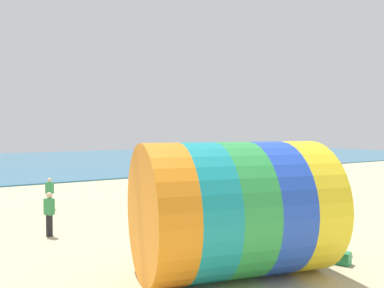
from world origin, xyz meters
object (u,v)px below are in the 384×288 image
Objects in this scene: kite_handler at (333,224)px; bystander_mid_beach at (49,214)px; bystander_near_water at (50,193)px; cooler_box at (341,258)px; giant_inflatable_tube at (233,209)px.

kite_handler is 9.96m from bystander_mid_beach.
kite_handler reaches higher than bystander_mid_beach.
bystander_near_water is 0.94× the size of bystander_mid_beach.
bystander_mid_beach is at bearing 128.86° from cooler_box.
giant_inflatable_tube is 3.76m from cooler_box.
bystander_mid_beach reaches higher than bystander_near_water.
giant_inflatable_tube is 3.73× the size of bystander_near_water.
giant_inflatable_tube reaches higher than bystander_near_water.
kite_handler is at bearing -0.05° from giant_inflatable_tube.
kite_handler is at bearing -44.15° from bystander_mid_beach.
cooler_box is (3.25, -0.95, -1.62)m from giant_inflatable_tube.
cooler_box is at bearing -130.04° from kite_handler.
bystander_mid_beach is (-3.10, 6.94, -0.98)m from giant_inflatable_tube.
giant_inflatable_tube is 10.95× the size of cooler_box.
giant_inflatable_tube reaches higher than kite_handler.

